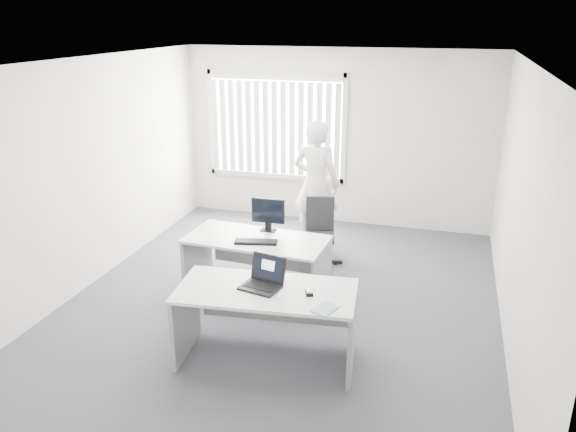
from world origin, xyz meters
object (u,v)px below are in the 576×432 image
(person, at_px, (316,184))
(laptop, at_px, (260,275))
(office_chair, at_px, (319,244))
(monitor, at_px, (268,215))
(desk_far, at_px, (257,255))
(desk_near, at_px, (266,310))

(person, distance_m, laptop, 3.05)
(office_chair, relative_size, monitor, 2.24)
(office_chair, bearing_deg, person, 96.42)
(desk_far, bearing_deg, office_chair, 70.09)
(desk_near, xyz_separation_m, office_chair, (-0.04, 2.43, -0.28))
(desk_near, height_order, monitor, monitor)
(person, xyz_separation_m, monitor, (-0.23, -1.51, 0.02))
(desk_near, relative_size, desk_far, 1.05)
(desk_near, bearing_deg, monitor, 101.45)
(office_chair, bearing_deg, desk_far, -125.63)
(desk_far, relative_size, person, 0.91)
(desk_far, distance_m, office_chair, 1.29)
(laptop, bearing_deg, office_chair, 102.19)
(office_chair, distance_m, person, 0.93)
(office_chair, xyz_separation_m, monitor, (-0.44, -0.89, 0.68))
(desk_near, height_order, person, person)
(desk_near, distance_m, person, 3.08)
(desk_near, bearing_deg, laptop, 174.18)
(laptop, distance_m, monitor, 1.60)
(desk_near, xyz_separation_m, desk_far, (-0.54, 1.26, -0.02))
(person, relative_size, laptop, 5.11)
(desk_near, bearing_deg, office_chair, 84.91)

